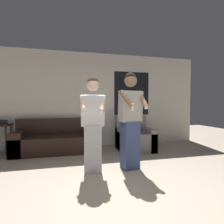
% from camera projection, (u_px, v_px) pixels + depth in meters
% --- Properties ---
extents(ground_plane, '(14.00, 14.00, 0.00)m').
position_uv_depth(ground_plane, '(118.00, 205.00, 2.08)').
color(ground_plane, tan).
extents(wall_back, '(6.73, 0.07, 2.70)m').
position_uv_depth(wall_back, '(90.00, 100.00, 5.08)').
color(wall_back, silver).
rests_on(wall_back, ground_plane).
extents(couch, '(1.97, 0.86, 0.84)m').
position_uv_depth(couch, '(56.00, 140.00, 4.46)').
color(couch, black).
rests_on(couch, ground_plane).
extents(armchair, '(0.85, 0.90, 0.90)m').
position_uv_depth(armchair, '(134.00, 138.00, 4.65)').
color(armchair, slate).
rests_on(armchair, ground_plane).
extents(person_left, '(0.46, 0.52, 1.69)m').
position_uv_depth(person_left, '(93.00, 124.00, 3.08)').
color(person_left, '#B2B2B7').
rests_on(person_left, ground_plane).
extents(person_right, '(0.47, 0.52, 1.80)m').
position_uv_depth(person_right, '(130.00, 119.00, 3.25)').
color(person_right, '#384770').
rests_on(person_right, ground_plane).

